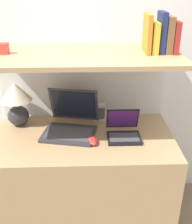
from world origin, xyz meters
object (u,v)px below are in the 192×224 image
object	(u,v)px
laptop_small	(123,131)
book_brown	(168,35)
router_box	(99,112)
shelf_gadget	(2,49)
book_red	(174,37)
book_orange	(147,34)
computer_mouse	(93,141)
table_lamp	(16,100)
book_navy	(161,33)
book_yellow	(154,37)
laptop_large	(71,123)

from	to	relation	value
laptop_small	book_brown	bearing A→B (deg)	17.62
router_box	shelf_gadget	distance (m)	0.82
book_red	book_orange	world-z (taller)	book_orange
book_orange	shelf_gadget	world-z (taller)	book_orange
router_box	computer_mouse	bearing A→B (deg)	-99.99
table_lamp	book_brown	world-z (taller)	book_brown
router_box	shelf_gadget	xyz separation A→B (m)	(-0.61, -0.18, 0.53)
table_lamp	book_red	xyz separation A→B (m)	(1.05, -0.12, 0.46)
router_box	book_orange	bearing A→B (deg)	-32.40
shelf_gadget	router_box	bearing A→B (deg)	16.40
book_navy	computer_mouse	bearing A→B (deg)	-159.73
laptop_small	table_lamp	bearing A→B (deg)	164.76
book_navy	book_yellow	xyz separation A→B (m)	(-0.04, 0.00, -0.03)
table_lamp	book_yellow	distance (m)	1.03
laptop_small	book_yellow	xyz separation A→B (m)	(0.17, 0.08, 0.61)
table_lamp	book_red	size ratio (longest dim) A/B	1.69
laptop_large	router_box	distance (m)	0.27
laptop_small	router_box	distance (m)	0.30
table_lamp	book_red	world-z (taller)	book_red
book_yellow	laptop_large	bearing A→B (deg)	178.96
laptop_large	shelf_gadget	distance (m)	0.66
laptop_large	laptop_small	distance (m)	0.37
book_red	book_brown	distance (m)	0.04
book_yellow	book_orange	size ratio (longest dim) A/B	0.81
book_brown	book_orange	xyz separation A→B (m)	(-0.13, 0.00, 0.01)
table_lamp	laptop_small	bearing A→B (deg)	-15.24
laptop_small	computer_mouse	xyz separation A→B (m)	(-0.21, -0.08, -0.02)
computer_mouse	book_red	bearing A→B (deg)	17.12
laptop_large	laptop_small	world-z (taller)	laptop_large
laptop_large	computer_mouse	distance (m)	0.23
router_box	table_lamp	bearing A→B (deg)	-174.58
book_red	shelf_gadget	xyz separation A→B (m)	(-1.06, 0.00, -0.06)
laptop_large	shelf_gadget	xyz separation A→B (m)	(-0.40, -0.01, 0.53)
laptop_small	book_yellow	world-z (taller)	book_yellow
computer_mouse	book_yellow	size ratio (longest dim) A/B	0.66
book_red	book_brown	xyz separation A→B (m)	(-0.04, 0.00, 0.01)
book_navy	book_orange	xyz separation A→B (m)	(-0.09, 0.00, -0.01)
book_red	book_orange	bearing A→B (deg)	180.00
book_navy	book_brown	bearing A→B (deg)	0.00
laptop_large	book_navy	size ratio (longest dim) A/B	1.70
table_lamp	book_orange	size ratio (longest dim) A/B	1.40
router_box	book_yellow	distance (m)	0.69
table_lamp	book_yellow	size ratio (longest dim) A/B	1.74
laptop_large	computer_mouse	size ratio (longest dim) A/B	3.38
shelf_gadget	computer_mouse	bearing A→B (deg)	-16.03
computer_mouse	book_yellow	xyz separation A→B (m)	(0.38, 0.16, 0.63)
laptop_small	book_yellow	bearing A→B (deg)	25.54
laptop_large	book_red	bearing A→B (deg)	-0.84
table_lamp	book_navy	xyz separation A→B (m)	(0.96, -0.12, 0.49)
book_navy	book_yellow	world-z (taller)	book_navy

